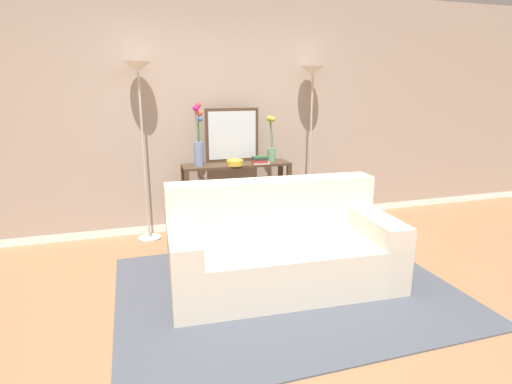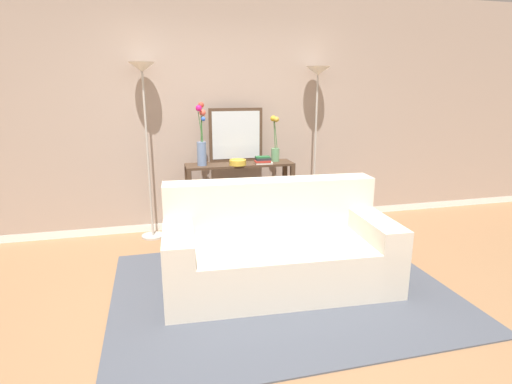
{
  "view_description": "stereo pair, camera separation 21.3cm",
  "coord_description": "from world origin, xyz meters",
  "px_view_note": "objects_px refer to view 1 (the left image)",
  "views": [
    {
      "loc": [
        -0.92,
        -2.73,
        1.71
      ],
      "look_at": [
        0.26,
        1.07,
        0.68
      ],
      "focal_mm": 28.66,
      "sensor_mm": 36.0,
      "label": 1
    },
    {
      "loc": [
        -0.71,
        -2.79,
        1.71
      ],
      "look_at": [
        0.26,
        1.07,
        0.68
      ],
      "focal_mm": 28.66,
      "sensor_mm": 36.0,
      "label": 2
    }
  ],
  "objects_px": {
    "floor_lamp_right": "(312,102)",
    "fruit_bowl": "(235,162)",
    "couch": "(281,249)",
    "book_row_under_console": "(205,231)",
    "console_table": "(237,186)",
    "book_stack": "(260,160)",
    "vase_short_flowers": "(271,142)",
    "wall_mirror": "(232,135)",
    "vase_tall_flowers": "(199,142)",
    "floor_lamp_left": "(140,103)"
  },
  "relations": [
    {
      "from": "console_table",
      "to": "book_stack",
      "type": "distance_m",
      "value": 0.41
    },
    {
      "from": "fruit_bowl",
      "to": "book_row_under_console",
      "type": "height_order",
      "value": "fruit_bowl"
    },
    {
      "from": "couch",
      "to": "book_stack",
      "type": "xyz_separation_m",
      "value": [
        0.21,
        1.26,
        0.57
      ]
    },
    {
      "from": "couch",
      "to": "book_row_under_console",
      "type": "distance_m",
      "value": 1.45
    },
    {
      "from": "couch",
      "to": "floor_lamp_right",
      "type": "height_order",
      "value": "floor_lamp_right"
    },
    {
      "from": "floor_lamp_right",
      "to": "book_stack",
      "type": "bearing_deg",
      "value": -165.54
    },
    {
      "from": "fruit_bowl",
      "to": "book_row_under_console",
      "type": "distance_m",
      "value": 0.89
    },
    {
      "from": "fruit_bowl",
      "to": "couch",
      "type": "bearing_deg",
      "value": -86.15
    },
    {
      "from": "floor_lamp_left",
      "to": "fruit_bowl",
      "type": "height_order",
      "value": "floor_lamp_left"
    },
    {
      "from": "wall_mirror",
      "to": "vase_tall_flowers",
      "type": "relative_size",
      "value": 0.91
    },
    {
      "from": "wall_mirror",
      "to": "book_row_under_console",
      "type": "relative_size",
      "value": 2.68
    },
    {
      "from": "vase_short_flowers",
      "to": "floor_lamp_right",
      "type": "bearing_deg",
      "value": 6.23
    },
    {
      "from": "floor_lamp_right",
      "to": "vase_tall_flowers",
      "type": "xyz_separation_m",
      "value": [
        -1.4,
        -0.11,
        -0.41
      ]
    },
    {
      "from": "couch",
      "to": "floor_lamp_right",
      "type": "bearing_deg",
      "value": 57.36
    },
    {
      "from": "book_row_under_console",
      "to": "couch",
      "type": "bearing_deg",
      "value": -72.34
    },
    {
      "from": "couch",
      "to": "vase_short_flowers",
      "type": "relative_size",
      "value": 3.7
    },
    {
      "from": "wall_mirror",
      "to": "book_stack",
      "type": "bearing_deg",
      "value": -41.42
    },
    {
      "from": "floor_lamp_right",
      "to": "vase_short_flowers",
      "type": "bearing_deg",
      "value": -173.77
    },
    {
      "from": "console_table",
      "to": "wall_mirror",
      "type": "bearing_deg",
      "value": 95.17
    },
    {
      "from": "console_table",
      "to": "vase_short_flowers",
      "type": "xyz_separation_m",
      "value": [
        0.43,
        0.03,
        0.5
      ]
    },
    {
      "from": "floor_lamp_left",
      "to": "vase_tall_flowers",
      "type": "xyz_separation_m",
      "value": [
        0.59,
        -0.11,
        -0.43
      ]
    },
    {
      "from": "fruit_bowl",
      "to": "book_stack",
      "type": "distance_m",
      "value": 0.3
    },
    {
      "from": "floor_lamp_right",
      "to": "book_row_under_console",
      "type": "distance_m",
      "value": 2.0
    },
    {
      "from": "book_stack",
      "to": "book_row_under_console",
      "type": "relative_size",
      "value": 0.88
    },
    {
      "from": "floor_lamp_left",
      "to": "fruit_bowl",
      "type": "relative_size",
      "value": 10.15
    },
    {
      "from": "console_table",
      "to": "book_stack",
      "type": "xyz_separation_m",
      "value": [
        0.25,
        -0.1,
        0.31
      ]
    },
    {
      "from": "vase_tall_flowers",
      "to": "book_stack",
      "type": "height_order",
      "value": "vase_tall_flowers"
    },
    {
      "from": "floor_lamp_right",
      "to": "fruit_bowl",
      "type": "xyz_separation_m",
      "value": [
        -1.01,
        -0.18,
        -0.64
      ]
    },
    {
      "from": "vase_short_flowers",
      "to": "book_row_under_console",
      "type": "xyz_separation_m",
      "value": [
        -0.82,
        -0.03,
        -1.02
      ]
    },
    {
      "from": "couch",
      "to": "console_table",
      "type": "relative_size",
      "value": 1.59
    },
    {
      "from": "floor_lamp_right",
      "to": "fruit_bowl",
      "type": "distance_m",
      "value": 1.21
    },
    {
      "from": "floor_lamp_left",
      "to": "vase_short_flowers",
      "type": "xyz_separation_m",
      "value": [
        1.46,
        -0.06,
        -0.46
      ]
    },
    {
      "from": "vase_short_flowers",
      "to": "fruit_bowl",
      "type": "relative_size",
      "value": 2.79
    },
    {
      "from": "wall_mirror",
      "to": "book_stack",
      "type": "relative_size",
      "value": 3.04
    },
    {
      "from": "floor_lamp_right",
      "to": "book_stack",
      "type": "xyz_separation_m",
      "value": [
        -0.71,
        -0.18,
        -0.64
      ]
    },
    {
      "from": "wall_mirror",
      "to": "fruit_bowl",
      "type": "relative_size",
      "value": 3.29
    },
    {
      "from": "floor_lamp_right",
      "to": "vase_tall_flowers",
      "type": "relative_size",
      "value": 2.77
    },
    {
      "from": "floor_lamp_right",
      "to": "console_table",
      "type": "bearing_deg",
      "value": -174.9
    },
    {
      "from": "floor_lamp_left",
      "to": "vase_short_flowers",
      "type": "height_order",
      "value": "floor_lamp_left"
    },
    {
      "from": "vase_tall_flowers",
      "to": "book_row_under_console",
      "type": "bearing_deg",
      "value": 28.86
    },
    {
      "from": "console_table",
      "to": "book_stack",
      "type": "height_order",
      "value": "book_stack"
    },
    {
      "from": "console_table",
      "to": "couch",
      "type": "bearing_deg",
      "value": -88.25
    },
    {
      "from": "floor_lamp_right",
      "to": "book_row_under_console",
      "type": "relative_size",
      "value": 8.18
    },
    {
      "from": "floor_lamp_left",
      "to": "couch",
      "type": "bearing_deg",
      "value": -53.51
    },
    {
      "from": "floor_lamp_right",
      "to": "couch",
      "type": "bearing_deg",
      "value": -122.64
    },
    {
      "from": "console_table",
      "to": "floor_lamp_right",
      "type": "xyz_separation_m",
      "value": [
        0.97,
        0.09,
        0.95
      ]
    },
    {
      "from": "couch",
      "to": "vase_short_flowers",
      "type": "xyz_separation_m",
      "value": [
        0.39,
        1.39,
        0.77
      ]
    },
    {
      "from": "couch",
      "to": "vase_tall_flowers",
      "type": "height_order",
      "value": "vase_tall_flowers"
    },
    {
      "from": "console_table",
      "to": "fruit_bowl",
      "type": "bearing_deg",
      "value": -113.81
    },
    {
      "from": "floor_lamp_right",
      "to": "fruit_bowl",
      "type": "bearing_deg",
      "value": -169.63
    }
  ]
}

